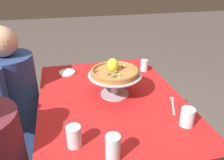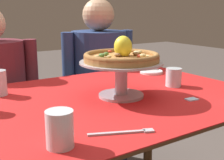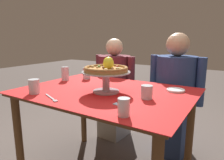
{
  "view_description": "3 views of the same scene",
  "coord_description": "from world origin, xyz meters",
  "px_view_note": "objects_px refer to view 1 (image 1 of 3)",
  "views": [
    {
      "loc": [
        -1.29,
        0.29,
        1.56
      ],
      "look_at": [
        0.08,
        -0.03,
        0.86
      ],
      "focal_mm": 36.01,
      "sensor_mm": 36.0,
      "label": 1
    },
    {
      "loc": [
        -0.68,
        -1.06,
        1.14
      ],
      "look_at": [
        -0.03,
        -0.06,
        0.85
      ],
      "focal_mm": 47.41,
      "sensor_mm": 36.0,
      "label": 2
    },
    {
      "loc": [
        0.85,
        -1.25,
        1.17
      ],
      "look_at": [
        0.06,
        0.0,
        0.86
      ],
      "focal_mm": 32.48,
      "sensor_mm": 36.0,
      "label": 3
    }
  ],
  "objects_px": {
    "water_glass_side_left": "(113,149)",
    "water_glass_front_right": "(144,66)",
    "dinner_fork": "(173,105)",
    "diner_right": "(15,103)",
    "side_plate": "(67,72)",
    "water_glass_front_left": "(187,118)",
    "pizza_stand": "(115,82)",
    "water_glass_back_left": "(74,138)",
    "pizza": "(115,71)",
    "water_glass_side_right": "(104,71)",
    "sugar_packet": "(133,78)"
  },
  "relations": [
    {
      "from": "pizza_stand",
      "to": "side_plate",
      "type": "distance_m",
      "value": 0.54
    },
    {
      "from": "pizza",
      "to": "water_glass_front_right",
      "type": "height_order",
      "value": "pizza"
    },
    {
      "from": "water_glass_side_left",
      "to": "water_glass_front_right",
      "type": "bearing_deg",
      "value": -28.49
    },
    {
      "from": "water_glass_side_left",
      "to": "diner_right",
      "type": "distance_m",
      "value": 1.08
    },
    {
      "from": "pizza",
      "to": "water_glass_side_left",
      "type": "relative_size",
      "value": 2.5
    },
    {
      "from": "pizza_stand",
      "to": "water_glass_side_right",
      "type": "xyz_separation_m",
      "value": [
        0.32,
        0.01,
        -0.06
      ]
    },
    {
      "from": "water_glass_side_left",
      "to": "water_glass_side_right",
      "type": "bearing_deg",
      "value": -9.14
    },
    {
      "from": "water_glass_side_left",
      "to": "water_glass_back_left",
      "type": "distance_m",
      "value": 0.21
    },
    {
      "from": "water_glass_side_right",
      "to": "water_glass_side_left",
      "type": "xyz_separation_m",
      "value": [
        -0.89,
        0.14,
        0.02
      ]
    },
    {
      "from": "pizza_stand",
      "to": "water_glass_back_left",
      "type": "relative_size",
      "value": 3.21
    },
    {
      "from": "pizza",
      "to": "water_glass_back_left",
      "type": "bearing_deg",
      "value": 144.78
    },
    {
      "from": "water_glass_front_right",
      "to": "water_glass_front_left",
      "type": "relative_size",
      "value": 0.91
    },
    {
      "from": "water_glass_side_left",
      "to": "diner_right",
      "type": "relative_size",
      "value": 0.11
    },
    {
      "from": "water_glass_front_left",
      "to": "dinner_fork",
      "type": "xyz_separation_m",
      "value": [
        0.2,
        -0.02,
        -0.04
      ]
    },
    {
      "from": "dinner_fork",
      "to": "side_plate",
      "type": "bearing_deg",
      "value": 44.32
    },
    {
      "from": "pizza",
      "to": "side_plate",
      "type": "xyz_separation_m",
      "value": [
        0.43,
        0.3,
        -0.17
      ]
    },
    {
      "from": "water_glass_side_right",
      "to": "water_glass_front_right",
      "type": "height_order",
      "value": "water_glass_front_right"
    },
    {
      "from": "pizza_stand",
      "to": "water_glass_front_left",
      "type": "relative_size",
      "value": 3.42
    },
    {
      "from": "dinner_fork",
      "to": "pizza",
      "type": "bearing_deg",
      "value": 56.68
    },
    {
      "from": "sugar_packet",
      "to": "side_plate",
      "type": "bearing_deg",
      "value": 67.25
    },
    {
      "from": "pizza_stand",
      "to": "pizza",
      "type": "relative_size",
      "value": 1.11
    },
    {
      "from": "side_plate",
      "to": "pizza_stand",
      "type": "bearing_deg",
      "value": -145.02
    },
    {
      "from": "water_glass_side_left",
      "to": "side_plate",
      "type": "height_order",
      "value": "water_glass_side_left"
    },
    {
      "from": "water_glass_front_left",
      "to": "sugar_packet",
      "type": "relative_size",
      "value": 2.1
    },
    {
      "from": "water_glass_side_right",
      "to": "water_glass_back_left",
      "type": "bearing_deg",
      "value": 158.03
    },
    {
      "from": "dinner_fork",
      "to": "diner_right",
      "type": "relative_size",
      "value": 0.16
    },
    {
      "from": "water_glass_side_left",
      "to": "water_glass_front_left",
      "type": "bearing_deg",
      "value": -72.06
    },
    {
      "from": "side_plate",
      "to": "sugar_packet",
      "type": "bearing_deg",
      "value": -112.75
    },
    {
      "from": "side_plate",
      "to": "dinner_fork",
      "type": "xyz_separation_m",
      "value": [
        -0.65,
        -0.64,
        -0.01
      ]
    },
    {
      "from": "water_glass_side_left",
      "to": "diner_right",
      "type": "bearing_deg",
      "value": 32.97
    },
    {
      "from": "water_glass_side_right",
      "to": "water_glass_front_left",
      "type": "height_order",
      "value": "water_glass_front_left"
    },
    {
      "from": "pizza",
      "to": "water_glass_side_right",
      "type": "height_order",
      "value": "pizza"
    },
    {
      "from": "pizza_stand",
      "to": "water_glass_front_right",
      "type": "height_order",
      "value": "pizza_stand"
    },
    {
      "from": "water_glass_side_left",
      "to": "water_glass_front_left",
      "type": "distance_m",
      "value": 0.48
    },
    {
      "from": "water_glass_back_left",
      "to": "water_glass_side_right",
      "type": "bearing_deg",
      "value": -21.97
    },
    {
      "from": "pizza_stand",
      "to": "pizza",
      "type": "height_order",
      "value": "pizza"
    },
    {
      "from": "pizza",
      "to": "diner_right",
      "type": "xyz_separation_m",
      "value": [
        0.32,
        0.73,
        -0.34
      ]
    },
    {
      "from": "water_glass_front_left",
      "to": "side_plate",
      "type": "relative_size",
      "value": 0.76
    },
    {
      "from": "water_glass_side_right",
      "to": "water_glass_side_left",
      "type": "height_order",
      "value": "water_glass_side_left"
    },
    {
      "from": "pizza",
      "to": "pizza_stand",
      "type": "bearing_deg",
      "value": -150.17
    },
    {
      "from": "dinner_fork",
      "to": "diner_right",
      "type": "height_order",
      "value": "diner_right"
    },
    {
      "from": "water_glass_back_left",
      "to": "water_glass_front_left",
      "type": "height_order",
      "value": "water_glass_back_left"
    },
    {
      "from": "pizza",
      "to": "water_glass_front_left",
      "type": "xyz_separation_m",
      "value": [
        -0.42,
        -0.31,
        -0.13
      ]
    },
    {
      "from": "water_glass_side_left",
      "to": "dinner_fork",
      "type": "xyz_separation_m",
      "value": [
        0.35,
        -0.48,
        -0.05
      ]
    },
    {
      "from": "water_glass_side_left",
      "to": "pizza_stand",
      "type": "bearing_deg",
      "value": -14.75
    },
    {
      "from": "water_glass_front_right",
      "to": "water_glass_front_left",
      "type": "bearing_deg",
      "value": 177.38
    },
    {
      "from": "pizza_stand",
      "to": "side_plate",
      "type": "relative_size",
      "value": 2.61
    },
    {
      "from": "side_plate",
      "to": "diner_right",
      "type": "distance_m",
      "value": 0.47
    },
    {
      "from": "pizza",
      "to": "dinner_fork",
      "type": "height_order",
      "value": "pizza"
    },
    {
      "from": "water_glass_side_left",
      "to": "water_glass_front_left",
      "type": "height_order",
      "value": "water_glass_side_left"
    }
  ]
}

